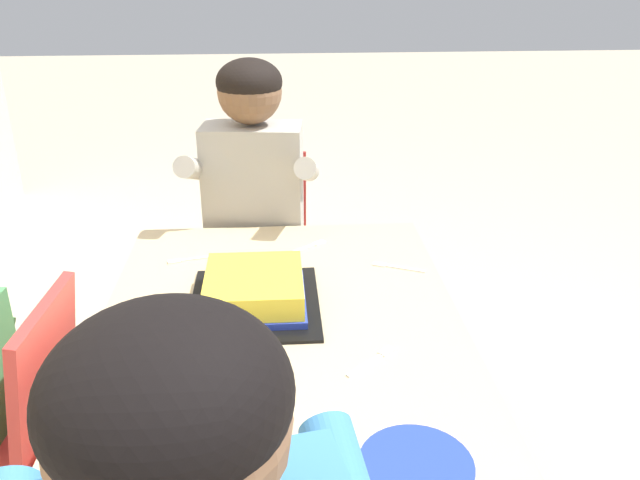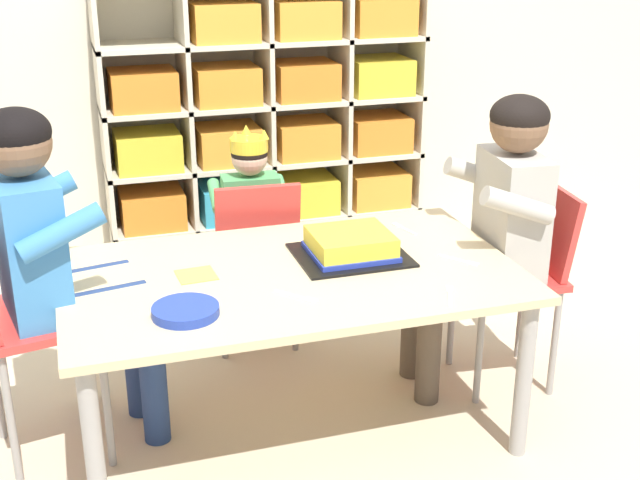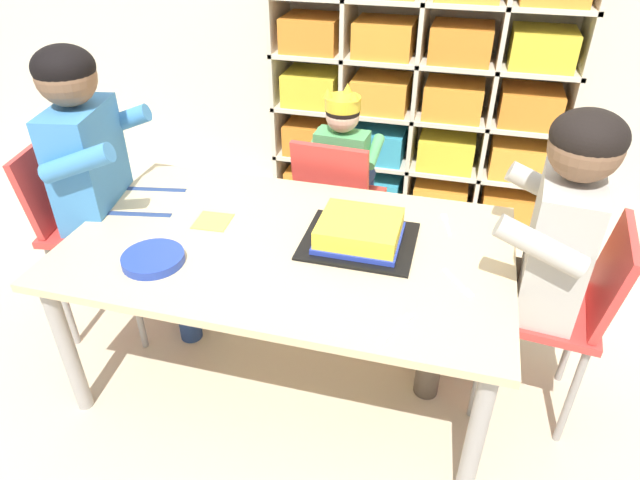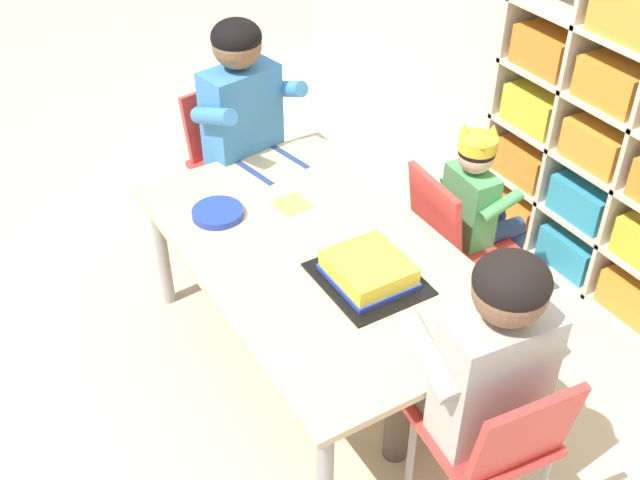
{
  "view_description": "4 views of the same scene",
  "coord_description": "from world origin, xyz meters",
  "px_view_note": "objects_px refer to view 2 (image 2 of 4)",
  "views": [
    {
      "loc": [
        -1.16,
        -0.0,
        1.33
      ],
      "look_at": [
        0.1,
        -0.09,
        0.77
      ],
      "focal_mm": 37.22,
      "sensor_mm": 36.0,
      "label": 1
    },
    {
      "loc": [
        -0.62,
        -2.31,
        1.59
      ],
      "look_at": [
        0.09,
        -0.02,
        0.66
      ],
      "focal_mm": 47.71,
      "sensor_mm": 36.0,
      "label": 2
    },
    {
      "loc": [
        0.48,
        -1.38,
        1.52
      ],
      "look_at": [
        0.13,
        -0.09,
        0.64
      ],
      "focal_mm": 31.22,
      "sensor_mm": 36.0,
      "label": 3
    },
    {
      "loc": [
        1.77,
        -1.04,
        2.17
      ],
      "look_at": [
        0.12,
        -0.06,
        0.7
      ],
      "focal_mm": 43.37,
      "sensor_mm": 36.0,
      "label": 4
    }
  ],
  "objects_px": {
    "fork_near_child_seat": "(403,228)",
    "fork_beside_plate_stack": "(461,261)",
    "activity_table": "(291,288)",
    "classroom_chair_guest_side": "(522,266)",
    "guest_at_table_side": "(495,213)",
    "classroom_chair_adult_side": "(19,316)",
    "adult_helper_seated": "(54,244)",
    "birthday_cake_on_tray": "(351,246)",
    "paper_plate_stack": "(186,311)",
    "classroom_chair_blue": "(255,249)",
    "fork_at_table_front_edge": "(297,297)",
    "child_with_crown": "(249,207)",
    "fork_near_cake_tray": "(450,295)"
  },
  "relations": [
    {
      "from": "fork_near_child_seat",
      "to": "fork_beside_plate_stack",
      "type": "bearing_deg",
      "value": -2.94
    },
    {
      "from": "classroom_chair_blue",
      "to": "fork_near_cake_tray",
      "type": "xyz_separation_m",
      "value": [
        0.37,
        -0.88,
        0.15
      ]
    },
    {
      "from": "fork_near_cake_tray",
      "to": "fork_at_table_front_edge",
      "type": "bearing_deg",
      "value": -81.27
    },
    {
      "from": "activity_table",
      "to": "paper_plate_stack",
      "type": "height_order",
      "value": "paper_plate_stack"
    },
    {
      "from": "activity_table",
      "to": "birthday_cake_on_tray",
      "type": "height_order",
      "value": "birthday_cake_on_tray"
    },
    {
      "from": "adult_helper_seated",
      "to": "guest_at_table_side",
      "type": "relative_size",
      "value": 1.05
    },
    {
      "from": "activity_table",
      "to": "classroom_chair_guest_side",
      "type": "relative_size",
      "value": 1.95
    },
    {
      "from": "classroom_chair_adult_side",
      "to": "fork_beside_plate_stack",
      "type": "distance_m",
      "value": 1.35
    },
    {
      "from": "activity_table",
      "to": "fork_near_cake_tray",
      "type": "bearing_deg",
      "value": -37.85
    },
    {
      "from": "adult_helper_seated",
      "to": "child_with_crown",
      "type": "bearing_deg",
      "value": -61.13
    },
    {
      "from": "activity_table",
      "to": "child_with_crown",
      "type": "distance_m",
      "value": 0.69
    },
    {
      "from": "guest_at_table_side",
      "to": "fork_near_cake_tray",
      "type": "distance_m",
      "value": 0.52
    },
    {
      "from": "paper_plate_stack",
      "to": "child_with_crown",
      "type": "bearing_deg",
      "value": 66.96
    },
    {
      "from": "fork_at_table_front_edge",
      "to": "birthday_cake_on_tray",
      "type": "bearing_deg",
      "value": -85.55
    },
    {
      "from": "birthday_cake_on_tray",
      "to": "fork_at_table_front_edge",
      "type": "distance_m",
      "value": 0.35
    },
    {
      "from": "adult_helper_seated",
      "to": "fork_beside_plate_stack",
      "type": "xyz_separation_m",
      "value": [
        1.22,
        -0.18,
        -0.13
      ]
    },
    {
      "from": "paper_plate_stack",
      "to": "fork_beside_plate_stack",
      "type": "height_order",
      "value": "paper_plate_stack"
    },
    {
      "from": "classroom_chair_blue",
      "to": "adult_helper_seated",
      "type": "height_order",
      "value": "adult_helper_seated"
    },
    {
      "from": "activity_table",
      "to": "child_with_crown",
      "type": "bearing_deg",
      "value": 87.76
    },
    {
      "from": "adult_helper_seated",
      "to": "classroom_chair_guest_side",
      "type": "bearing_deg",
      "value": -101.99
    },
    {
      "from": "classroom_chair_blue",
      "to": "birthday_cake_on_tray",
      "type": "bearing_deg",
      "value": 114.88
    },
    {
      "from": "classroom_chair_blue",
      "to": "fork_at_table_front_edge",
      "type": "xyz_separation_m",
      "value": [
        -0.05,
        -0.76,
        0.15
      ]
    },
    {
      "from": "classroom_chair_blue",
      "to": "fork_beside_plate_stack",
      "type": "height_order",
      "value": "classroom_chair_blue"
    },
    {
      "from": "birthday_cake_on_tray",
      "to": "paper_plate_stack",
      "type": "relative_size",
      "value": 1.89
    },
    {
      "from": "birthday_cake_on_tray",
      "to": "adult_helper_seated",
      "type": "bearing_deg",
      "value": 177.54
    },
    {
      "from": "activity_table",
      "to": "classroom_chair_blue",
      "type": "xyz_separation_m",
      "value": [
        0.02,
        0.58,
        -0.09
      ]
    },
    {
      "from": "classroom_chair_guest_side",
      "to": "activity_table",
      "type": "bearing_deg",
      "value": -79.58
    },
    {
      "from": "fork_beside_plate_stack",
      "to": "fork_at_table_front_edge",
      "type": "bearing_deg",
      "value": 63.68
    },
    {
      "from": "adult_helper_seated",
      "to": "fork_near_child_seat",
      "type": "relative_size",
      "value": 8.41
    },
    {
      "from": "guest_at_table_side",
      "to": "fork_near_child_seat",
      "type": "height_order",
      "value": "guest_at_table_side"
    },
    {
      "from": "guest_at_table_side",
      "to": "paper_plate_stack",
      "type": "relative_size",
      "value": 5.61
    },
    {
      "from": "activity_table",
      "to": "fork_beside_plate_stack",
      "type": "distance_m",
      "value": 0.54
    },
    {
      "from": "classroom_chair_guest_side",
      "to": "fork_at_table_front_edge",
      "type": "height_order",
      "value": "classroom_chair_guest_side"
    },
    {
      "from": "classroom_chair_adult_side",
      "to": "child_with_crown",
      "type": "bearing_deg",
      "value": -64.38
    },
    {
      "from": "classroom_chair_adult_side",
      "to": "paper_plate_stack",
      "type": "height_order",
      "value": "classroom_chair_adult_side"
    },
    {
      "from": "birthday_cake_on_tray",
      "to": "paper_plate_stack",
      "type": "xyz_separation_m",
      "value": [
        -0.57,
        -0.27,
        -0.02
      ]
    },
    {
      "from": "paper_plate_stack",
      "to": "fork_at_table_front_edge",
      "type": "relative_size",
      "value": 1.62
    },
    {
      "from": "classroom_chair_blue",
      "to": "birthday_cake_on_tray",
      "type": "height_order",
      "value": "classroom_chair_blue"
    },
    {
      "from": "classroom_chair_adult_side",
      "to": "classroom_chair_guest_side",
      "type": "bearing_deg",
      "value": -101.12
    },
    {
      "from": "adult_helper_seated",
      "to": "classroom_chair_guest_side",
      "type": "distance_m",
      "value": 1.55
    },
    {
      "from": "fork_beside_plate_stack",
      "to": "fork_near_cake_tray",
      "type": "height_order",
      "value": "same"
    },
    {
      "from": "classroom_chair_guest_side",
      "to": "guest_at_table_side",
      "type": "bearing_deg",
      "value": -90.0
    },
    {
      "from": "birthday_cake_on_tray",
      "to": "paper_plate_stack",
      "type": "distance_m",
      "value": 0.63
    },
    {
      "from": "birthday_cake_on_tray",
      "to": "activity_table",
      "type": "bearing_deg",
      "value": -164.32
    },
    {
      "from": "child_with_crown",
      "to": "fork_near_child_seat",
      "type": "bearing_deg",
      "value": 139.27
    },
    {
      "from": "classroom_chair_guest_side",
      "to": "paper_plate_stack",
      "type": "height_order",
      "value": "classroom_chair_guest_side"
    },
    {
      "from": "fork_near_cake_tray",
      "to": "adult_helper_seated",
      "type": "bearing_deg",
      "value": -86.36
    },
    {
      "from": "fork_at_table_front_edge",
      "to": "adult_helper_seated",
      "type": "bearing_deg",
      "value": 25.58
    },
    {
      "from": "classroom_chair_adult_side",
      "to": "fork_near_child_seat",
      "type": "bearing_deg",
      "value": -93.28
    },
    {
      "from": "classroom_chair_guest_side",
      "to": "fork_near_cake_tray",
      "type": "height_order",
      "value": "classroom_chair_guest_side"
    }
  ]
}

